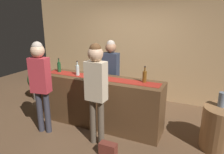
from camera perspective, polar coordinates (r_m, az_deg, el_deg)
ground_plane at (r=4.47m, az=-3.26°, el=-12.72°), size 10.00×10.00×0.00m
back_wall at (r=5.70m, az=5.64°, el=8.96°), size 6.00×0.12×2.90m
bar_counter at (r=4.25m, az=-3.37°, el=-6.76°), size 2.53×0.60×1.01m
counter_runner_cloth at (r=4.08m, az=-3.48°, el=-0.18°), size 2.40×0.28×0.01m
wine_bottle_amber at (r=3.80m, az=8.90°, el=0.15°), size 0.07×0.07×0.30m
wine_bottle_green at (r=4.62m, az=-14.28°, el=2.70°), size 0.07×0.07×0.30m
wine_bottle_clear at (r=4.27m, az=-9.42°, el=1.90°), size 0.07×0.07×0.30m
wine_glass_near_customer at (r=3.96m, az=-1.58°, el=0.87°), size 0.07×0.07×0.14m
wine_glass_mid_counter at (r=4.17m, az=-5.41°, el=1.60°), size 0.07×0.07×0.14m
bartender at (r=4.58m, az=-0.32°, el=2.05°), size 0.34×0.24×1.68m
customer_sipping at (r=3.40m, az=-4.38°, el=-1.92°), size 0.35×0.25×1.77m
customer_browsing at (r=4.00m, az=-19.07°, el=-0.23°), size 0.37×0.26×1.75m
round_side_table at (r=4.00m, az=28.06°, el=-12.43°), size 0.68×0.68×0.74m
vase_on_side_table at (r=3.86m, az=28.00°, el=-5.47°), size 0.13×0.13×0.24m
potted_plant_tall at (r=5.89m, az=-19.41°, el=-1.33°), size 0.57×0.57×0.83m
handbag at (r=3.54m, az=-1.09°, el=-19.20°), size 0.28×0.14×0.22m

